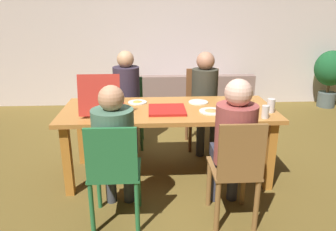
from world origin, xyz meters
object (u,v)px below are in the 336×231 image
at_px(person_1, 114,141).
at_px(couch, 189,99).
at_px(chair_3, 128,107).
at_px(drinking_glass_1, 265,112).
at_px(chair_2, 203,104).
at_px(plate_0, 236,106).
at_px(chair_1, 114,170).
at_px(person_2, 205,93).
at_px(plate_3, 137,102).
at_px(person_3, 127,92).
at_px(pizza_box_1, 103,106).
at_px(pizza_box_0, 167,110).
at_px(dining_table, 169,117).
at_px(plate_2, 198,102).
at_px(plate_1, 211,111).
at_px(potted_plant, 331,72).
at_px(drinking_glass_0, 271,106).
at_px(chair_0, 236,170).
at_px(person_0, 234,137).

distance_m(person_1, couch, 2.98).
bearing_deg(chair_3, drinking_glass_1, -42.72).
relative_size(chair_2, plate_0, 4.24).
height_order(chair_1, chair_3, chair_1).
height_order(chair_2, person_2, person_2).
height_order(chair_3, plate_3, chair_3).
height_order(person_3, pizza_box_1, person_3).
distance_m(pizza_box_0, plate_3, 0.43).
bearing_deg(person_2, plate_3, -149.14).
relative_size(dining_table, plate_2, 10.28).
distance_m(pizza_box_0, drinking_glass_1, 0.95).
xyz_separation_m(chair_3, drinking_glass_1, (1.38, -1.27, 0.32)).
xyz_separation_m(plate_1, potted_plant, (2.63, 2.54, -0.13)).
bearing_deg(person_2, chair_1, -122.06).
distance_m(plate_0, drinking_glass_0, 0.36).
bearing_deg(plate_3, chair_0, -52.92).
bearing_deg(dining_table, person_2, 55.01).
bearing_deg(plate_3, chair_3, 102.73).
bearing_deg(dining_table, pizza_box_1, -173.96).
bearing_deg(plate_1, chair_3, 130.69).
distance_m(person_2, plate_1, 0.86).
xyz_separation_m(drinking_glass_0, drinking_glass_1, (-0.11, -0.17, -0.01)).
distance_m(plate_3, drinking_glass_0, 1.39).
distance_m(person_3, pizza_box_1, 0.88).
bearing_deg(chair_2, dining_table, -119.95).
distance_m(pizza_box_0, drinking_glass_0, 1.03).
bearing_deg(potted_plant, plate_3, -147.12).
bearing_deg(person_2, plate_1, -95.21).
height_order(person_0, pizza_box_1, person_0).
xyz_separation_m(chair_3, plate_2, (0.82, -0.73, 0.27)).
bearing_deg(plate_1, drinking_glass_0, -4.25).
relative_size(person_0, plate_2, 5.85).
bearing_deg(plate_0, chair_1, -144.06).
xyz_separation_m(chair_1, potted_plant, (3.54, 3.26, 0.12)).
relative_size(chair_1, pizza_box_1, 2.00).
xyz_separation_m(plate_0, plate_1, (-0.29, -0.15, 0.00)).
relative_size(person_0, person_1, 1.04).
height_order(chair_3, drinking_glass_0, drinking_glass_0).
bearing_deg(plate_1, pizza_box_1, 176.26).
bearing_deg(chair_0, plate_1, 96.04).
distance_m(chair_0, plate_2, 1.11).
height_order(chair_3, pizza_box_1, pizza_box_1).
xyz_separation_m(couch, potted_plant, (2.59, 0.33, 0.38)).
bearing_deg(person_0, person_2, 90.00).
bearing_deg(drinking_glass_0, plate_1, 175.75).
bearing_deg(person_0, plate_2, 99.84).
bearing_deg(couch, person_1, -108.74).
distance_m(person_1, pizza_box_1, 0.68).
height_order(chair_3, potted_plant, potted_plant).
bearing_deg(plate_0, chair_3, 142.76).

